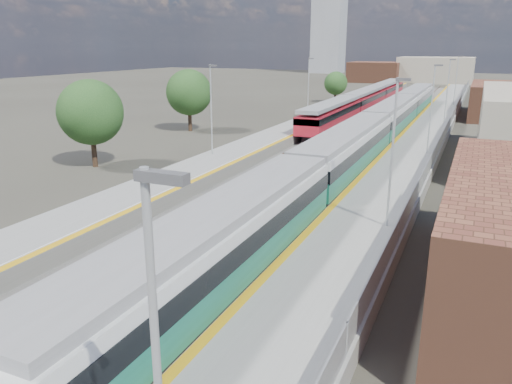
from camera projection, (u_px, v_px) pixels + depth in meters
The scene contains 11 objects.
ground at pixel (369, 143), 53.14m from camera, with size 320.00×320.00×0.00m, color #47443A.
ballast_bed at pixel (354, 138), 56.20m from camera, with size 10.50×155.00×0.06m, color #565451.
tracks at pixel (362, 135), 57.41m from camera, with size 8.96×160.00×0.17m.
platform_right at pixel (424, 138), 53.12m from camera, with size 4.70×155.00×8.52m.
platform_left at pixel (297, 129), 58.70m from camera, with size 4.30×155.00×8.52m.
buildings at pixel (372, 43), 134.90m from camera, with size 72.00×185.50×40.00m.
green_train at pixel (374, 130), 46.90m from camera, with size 3.01×83.80×3.32m.
red_train at pixel (366, 100), 75.50m from camera, with size 2.82×57.12×3.55m.
tree_a at pixel (91, 112), 41.45m from camera, with size 5.43×5.43×7.36m.
tree_b at pixel (189, 92), 59.34m from camera, with size 5.43×5.43×7.36m.
tree_c at pixel (336, 83), 89.49m from camera, with size 4.14×4.14×5.61m.
Camera 1 is at (10.24, -2.84, 9.93)m, focal length 35.00 mm.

